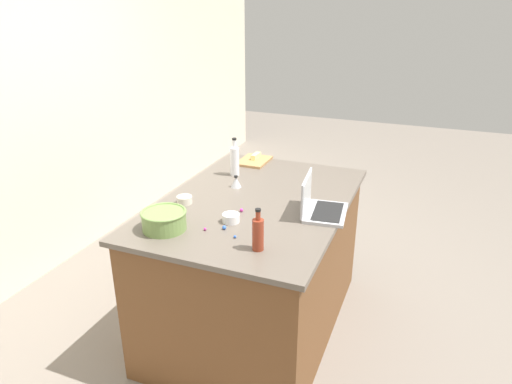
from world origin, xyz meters
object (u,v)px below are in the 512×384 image
Objects in this scene: mixing_bowl_large at (164,220)px; bottle_vinegar at (235,160)px; bottle_soy at (258,234)px; ramekin_small at (184,200)px; laptop at (319,206)px; kitchen_timer at (236,182)px; butter_stick_left at (256,156)px; ramekin_medium at (231,218)px; cutting_board at (254,161)px.

mixing_bowl_large is 0.89m from bottle_vinegar.
bottle_soy is (-0.02, -0.53, 0.03)m from mixing_bowl_large.
bottle_soy is 0.70m from ramekin_small.
laptop is 0.63m from kitchen_timer.
ramekin_medium is at bearing -165.43° from butter_stick_left.
kitchen_timer is at bearing -8.58° from mixing_bowl_large.
bottle_soy reaches higher than mixing_bowl_large.
ramekin_small is (0.35, 0.60, -0.06)m from bottle_soy.
ramekin_small is at bearing 172.39° from bottle_vinegar.
mixing_bowl_large reaches higher than cutting_board.
bottle_soy reaches higher than ramekin_small.
ramekin_small is at bearing 12.25° from mixing_bowl_large.
kitchen_timer is (-0.51, -0.08, 0.03)m from cutting_board.
mixing_bowl_large is 3.09× the size of kitchen_timer.
butter_stick_left is at bearing 22.31° from bottle_soy.
mixing_bowl_large is 0.91× the size of bottle_vinegar.
mixing_bowl_large is 2.64× the size of ramekin_small.
butter_stick_left is 0.90m from ramekin_small.
laptop is at bearing -55.93° from ramekin_medium.
laptop reaches higher than mixing_bowl_large.
ramekin_medium is (-1.02, -0.26, -0.01)m from butter_stick_left.
laptop is 1.00m from butter_stick_left.
butter_stick_left is 1.43× the size of kitchen_timer.
laptop is at bearing -78.51° from ramekin_small.
cutting_board is 0.86m from ramekin_small.
bottle_soy is at bearing -132.55° from ramekin_medium.
cutting_board is at bearing 9.10° from kitchen_timer.
cutting_board is at bearing 44.05° from laptop.
ramekin_medium is 0.51m from kitchen_timer.
bottle_soy reaches higher than butter_stick_left.
ramekin_small is (-0.86, 0.09, 0.01)m from cutting_board.
bottle_vinegar is 3.39× the size of kitchen_timer.
cutting_board is (1.19, -0.02, -0.05)m from mixing_bowl_large.
laptop is 1.22× the size of cutting_board.
laptop is 0.81m from bottle_vinegar.
laptop is at bearing -137.40° from butter_stick_left.
bottle_vinegar reaches higher than cutting_board.
bottle_vinegar is at bearing -0.15° from mixing_bowl_large.
mixing_bowl_large is 0.53m from bottle_soy.
mixing_bowl_large reaches higher than ramekin_medium.
kitchen_timer is at bearing -170.90° from cutting_board.
mixing_bowl_large is 1.11× the size of bottle_soy.
ramekin_small is 1.17× the size of kitchen_timer.
ramekin_small is (0.33, 0.07, -0.03)m from mixing_bowl_large.
bottle_soy reaches higher than cutting_board.
ramekin_medium reaches higher than cutting_board.
ramekin_medium is at bearing -157.29° from bottle_vinegar.
mixing_bowl_large reaches higher than butter_stick_left.
cutting_board is (0.30, -0.02, -0.10)m from bottle_vinegar.
ramekin_medium is (-0.12, -0.36, 0.00)m from ramekin_small.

